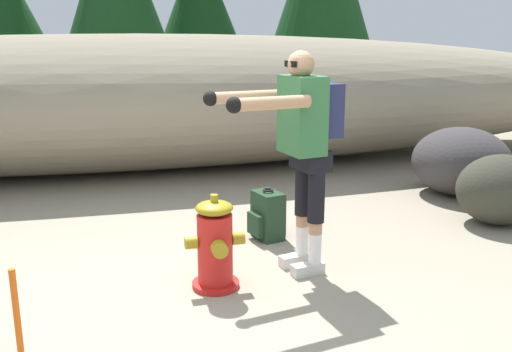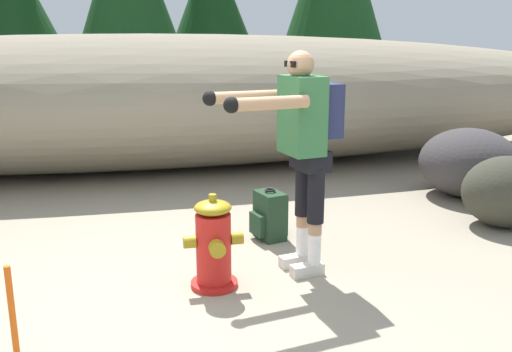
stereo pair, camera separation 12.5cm
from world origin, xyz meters
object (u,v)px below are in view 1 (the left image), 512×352
boulder_mid (501,190)px  spare_backpack (267,216)px  utility_worker (303,136)px  survey_stake (17,320)px  boulder_large (461,161)px  fire_hydrant (215,246)px

boulder_mid → spare_backpack: bearing=175.9°
utility_worker → spare_backpack: (-0.06, 0.76, -0.87)m
boulder_mid → utility_worker: bearing=-165.4°
utility_worker → boulder_mid: bearing=-175.8°
spare_backpack → survey_stake: size_ratio=0.78×
boulder_large → boulder_mid: size_ratio=1.27×
boulder_mid → survey_stake: 4.48m
fire_hydrant → boulder_mid: bearing=13.7°
fire_hydrant → survey_stake: size_ratio=1.18×
boulder_large → fire_hydrant: bearing=-151.4°
fire_hydrant → spare_backpack: bearing=54.1°
boulder_large → survey_stake: boulder_large is taller
utility_worker → boulder_mid: 2.47m
survey_stake → spare_backpack: bearing=41.3°
utility_worker → boulder_mid: utility_worker is taller
boulder_large → survey_stake: size_ratio=1.87×
survey_stake → boulder_mid: bearing=19.4°
boulder_large → boulder_mid: 1.07m
spare_backpack → survey_stake: (-1.89, -1.66, 0.08)m
utility_worker → survey_stake: bearing=14.4°
utility_worker → survey_stake: (-1.94, -0.90, -0.78)m
survey_stake → fire_hydrant: bearing=31.7°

